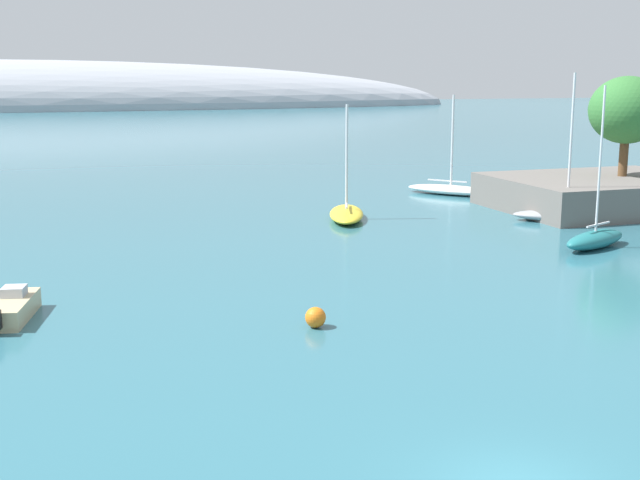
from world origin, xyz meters
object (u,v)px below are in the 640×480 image
object	(u,v)px
sailboat_white_near_shore	(451,189)
sailboat_grey_end_of_line	(567,215)
sailboat_teal_mid_mooring	(595,238)
mooring_buoy_orange	(316,317)
tree_clump_shore	(627,110)
sailboat_yellow_outer_mooring	(346,213)
motorboat_sand_foreground	(11,308)

from	to	relation	value
sailboat_white_near_shore	sailboat_grey_end_of_line	distance (m)	14.56
sailboat_white_near_shore	sailboat_grey_end_of_line	bearing A→B (deg)	-34.58
sailboat_teal_mid_mooring	mooring_buoy_orange	distance (m)	22.31
sailboat_grey_end_of_line	tree_clump_shore	bearing A→B (deg)	60.23
sailboat_yellow_outer_mooring	sailboat_grey_end_of_line	world-z (taller)	sailboat_grey_end_of_line
sailboat_teal_mid_mooring	mooring_buoy_orange	size ratio (longest dim) A/B	11.14
tree_clump_shore	sailboat_yellow_outer_mooring	size ratio (longest dim) A/B	0.94
sailboat_white_near_shore	sailboat_yellow_outer_mooring	bearing A→B (deg)	-94.94
motorboat_sand_foreground	sailboat_white_near_shore	bearing A→B (deg)	-39.05
sailboat_teal_mid_mooring	sailboat_yellow_outer_mooring	xyz separation A→B (m)	(-10.26, 13.74, -0.12)
sailboat_teal_mid_mooring	mooring_buoy_orange	world-z (taller)	sailboat_teal_mid_mooring
sailboat_white_near_shore	sailboat_grey_end_of_line	size ratio (longest dim) A/B	0.83
tree_clump_shore	mooring_buoy_orange	world-z (taller)	tree_clump_shore
sailboat_yellow_outer_mooring	motorboat_sand_foreground	distance (m)	28.06
motorboat_sand_foreground	mooring_buoy_orange	bearing A→B (deg)	-101.24
motorboat_sand_foreground	mooring_buoy_orange	world-z (taller)	motorboat_sand_foreground
tree_clump_shore	sailboat_grey_end_of_line	size ratio (longest dim) A/B	0.74
sailboat_grey_end_of_line	mooring_buoy_orange	size ratio (longest dim) A/B	12.01
sailboat_teal_mid_mooring	sailboat_yellow_outer_mooring	distance (m)	17.15
sailboat_yellow_outer_mooring	mooring_buoy_orange	world-z (taller)	sailboat_yellow_outer_mooring
mooring_buoy_orange	tree_clump_shore	bearing A→B (deg)	34.41
sailboat_teal_mid_mooring	sailboat_grey_end_of_line	distance (m)	8.74
sailboat_yellow_outer_mooring	mooring_buoy_orange	size ratio (longest dim) A/B	9.49
tree_clump_shore	sailboat_grey_end_of_line	distance (m)	10.96
sailboat_teal_mid_mooring	tree_clump_shore	bearing A→B (deg)	-157.32
sailboat_yellow_outer_mooring	mooring_buoy_orange	bearing A→B (deg)	177.03
sailboat_teal_mid_mooring	sailboat_grey_end_of_line	world-z (taller)	sailboat_grey_end_of_line
sailboat_white_near_shore	sailboat_teal_mid_mooring	size ratio (longest dim) A/B	0.89
sailboat_white_near_shore	sailboat_grey_end_of_line	xyz separation A→B (m)	(1.28, -14.51, 0.04)
tree_clump_shore	motorboat_sand_foreground	xyz separation A→B (m)	(-42.87, -16.43, -6.84)
sailboat_teal_mid_mooring	sailboat_grey_end_of_line	size ratio (longest dim) A/B	0.93
sailboat_teal_mid_mooring	motorboat_sand_foreground	size ratio (longest dim) A/B	2.03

